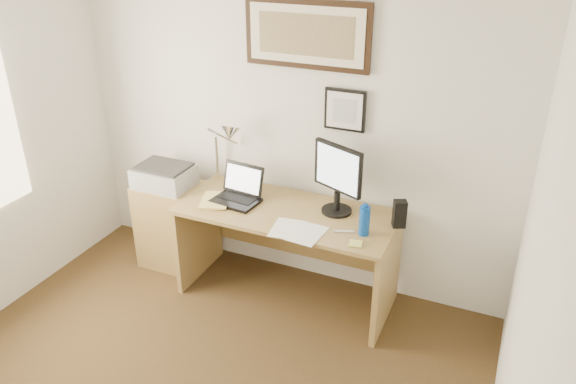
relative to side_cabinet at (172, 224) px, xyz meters
The scene contains 18 objects.
wall_back 1.32m from the side_cabinet, 19.18° to the left, with size 3.50×0.02×2.50m, color white.
wall_right 3.28m from the side_cabinet, 32.18° to the right, with size 0.02×4.00×2.50m, color white.
side_cabinet is the anchor object (origin of this frame).
water_bottle 1.76m from the side_cabinet, ahead, with size 0.07×0.07×0.21m, color #0C3F9D.
bottle_cap 1.79m from the side_cabinet, ahead, with size 0.04×0.04×0.02m, color #0C3F9D.
speaker 1.93m from the side_cabinet, ahead, with size 0.09×0.08×0.19m, color black.
paper_sheet_a 1.27m from the side_cabinet, 14.01° to the right, with size 0.19×0.27×0.00m, color white.
paper_sheet_b 1.42m from the side_cabinet, 12.79° to the right, with size 0.20×0.29×0.00m, color white.
sticky_pad 1.75m from the side_cabinet, 10.17° to the right, with size 0.08×0.08×0.01m, color #E3E36B.
marker_pen 1.61m from the side_cabinet, ahead, with size 0.02×0.02×0.14m, color white.
book 0.61m from the side_cabinet, 22.25° to the right, with size 0.21×0.28×0.02m, color #ECCD6F.
desk 1.08m from the side_cabinet, ahead, with size 1.60×0.70×0.75m.
laptop 0.80m from the side_cabinet, ahead, with size 0.36×0.33×0.26m.
lcd_monitor 1.57m from the side_cabinet, ahead, with size 0.40×0.22×0.52m.
printer 0.45m from the side_cabinet, 110.68° to the right, with size 0.44×0.34×0.18m.
desk_lamp 0.98m from the side_cabinet, 14.38° to the left, with size 0.29×0.27×0.53m.
picture_large 1.93m from the side_cabinet, 15.25° to the left, with size 0.92×0.04×0.47m.
picture_small 1.77m from the side_cabinet, 12.05° to the left, with size 0.30×0.03×0.30m.
Camera 1 is at (1.61, -1.67, 2.69)m, focal length 35.00 mm.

